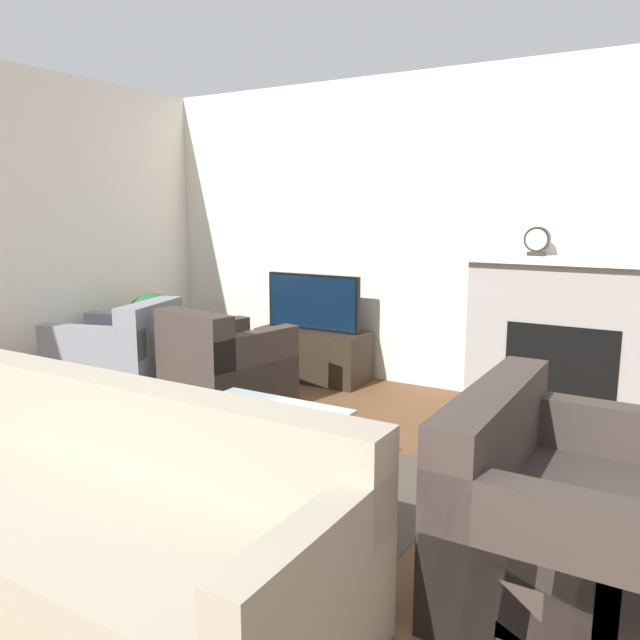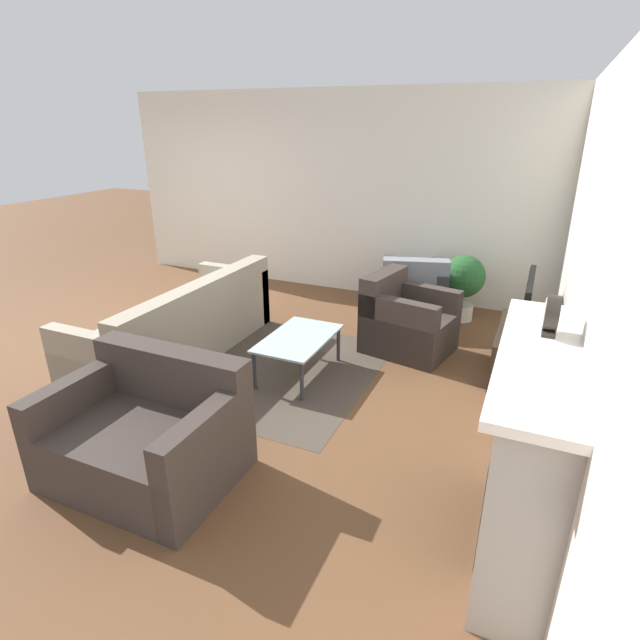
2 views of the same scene
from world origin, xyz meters
TOP-DOWN VIEW (x-y plane):
  - ground_plane at (0.00, 0.00)m, footprint 20.00×20.00m
  - wall_back at (0.00, 4.76)m, footprint 7.99×0.06m
  - wall_left at (-2.52, 2.37)m, footprint 0.06×7.73m
  - area_rug at (0.13, 2.31)m, footprint 2.13×1.76m
  - fireplace at (1.45, 4.56)m, footprint 1.57×0.40m
  - tv_stand at (-0.72, 4.43)m, footprint 1.03×0.44m
  - tv at (-0.72, 4.43)m, footprint 0.94×0.06m
  - couch_sectional at (0.22, 1.17)m, footprint 2.35×0.91m
  - couch_loveseat at (1.85, 2.20)m, footprint 0.90×1.22m
  - armchair_by_window at (-1.81, 3.11)m, footprint 1.07×0.97m
  - armchair_accent at (-0.83, 3.29)m, footprint 0.87×0.97m
  - coffee_table at (0.13, 2.50)m, footprint 0.93×0.56m
  - potted_plant at (-1.98, 3.68)m, footprint 0.51×0.51m
  - mantel_clock at (1.19, 4.56)m, footprint 0.19×0.07m

SIDE VIEW (x-z plane):
  - ground_plane at x=0.00m, z-range 0.00..0.00m
  - area_rug at x=0.13m, z-range 0.00..0.00m
  - tv_stand at x=-0.72m, z-range 0.00..0.47m
  - couch_sectional at x=0.22m, z-range -0.12..0.70m
  - couch_loveseat at x=1.85m, z-range -0.12..0.70m
  - armchair_by_window at x=-1.81m, z-range -0.11..0.71m
  - armchair_accent at x=-0.83m, z-range -0.11..0.71m
  - coffee_table at x=0.13m, z-range 0.16..0.55m
  - potted_plant at x=-1.98m, z-range 0.09..0.90m
  - fireplace at x=1.45m, z-range 0.03..1.24m
  - tv at x=-0.72m, z-range 0.47..0.98m
  - mantel_clock at x=1.19m, z-range 1.22..1.44m
  - wall_back at x=0.00m, z-range 0.00..2.70m
  - wall_left at x=-2.52m, z-range 0.00..2.70m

